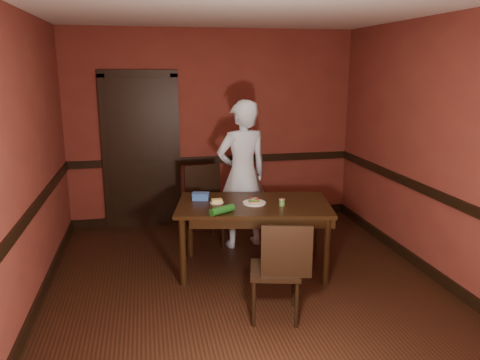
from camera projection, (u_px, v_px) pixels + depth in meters
name	position (u px, v px, depth m)	size (l,w,h in m)	color
floor	(247.00, 289.00, 4.73)	(4.00, 4.50, 0.01)	black
ceiling	(248.00, 7.00, 4.10)	(4.00, 4.50, 0.01)	beige
wall_back	(213.00, 128.00, 6.56)	(4.00, 0.02, 2.70)	maroon
wall_front	(346.00, 243.00, 2.27)	(4.00, 0.02, 2.70)	maroon
wall_left	(21.00, 166.00, 4.03)	(0.02, 4.50, 2.70)	maroon
wall_right	(437.00, 150.00, 4.80)	(0.02, 4.50, 2.70)	maroon
dado_back	(214.00, 160.00, 6.65)	(4.00, 0.03, 0.10)	black
dado_left	(28.00, 216.00, 4.14)	(0.03, 4.50, 0.10)	black
dado_right	(432.00, 193.00, 4.91)	(0.03, 4.50, 0.10)	black
baseboard_back	(214.00, 216.00, 6.85)	(4.00, 0.03, 0.12)	black
baseboard_left	(38.00, 302.00, 4.34)	(0.03, 4.50, 0.12)	black
baseboard_right	(424.00, 267.00, 5.11)	(0.03, 4.50, 0.12)	black
door	(141.00, 149.00, 6.39)	(1.05, 0.07, 2.20)	black
dining_table	(253.00, 237.00, 5.11)	(1.62, 0.91, 0.76)	black
chair_far	(202.00, 208.00, 5.76)	(0.46, 0.46, 0.99)	black
chair_near	(275.00, 268.00, 4.12)	(0.43, 0.43, 0.92)	black
person	(242.00, 175.00, 5.70)	(0.66, 0.43, 1.81)	silver
sandwich_plate	(254.00, 202.00, 5.00)	(0.25, 0.25, 0.06)	white
sauce_jar	(282.00, 202.00, 4.92)	(0.07, 0.07, 0.08)	#507D35
cheese_saucer	(217.00, 202.00, 5.01)	(0.15, 0.15, 0.05)	white
food_tub	(201.00, 196.00, 5.14)	(0.21, 0.16, 0.08)	#3365BC
wrapped_veg	(222.00, 210.00, 4.65)	(0.08, 0.08, 0.28)	#185618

